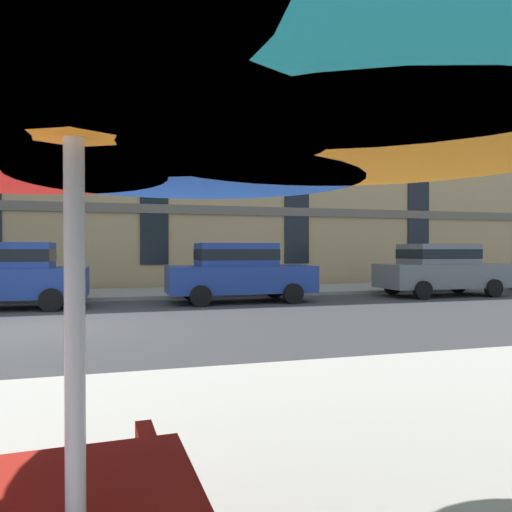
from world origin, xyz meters
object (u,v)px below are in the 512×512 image
at_px(patio_umbrella, 73,54).
at_px(sedan_blue_midblock, 239,271).
at_px(sedan_gray, 440,268).
at_px(sedan_blue, 2,274).

bearing_deg(patio_umbrella, sedan_blue_midblock, 74.00).
bearing_deg(sedan_gray, sedan_blue, 180.00).
bearing_deg(patio_umbrella, sedan_gray, 49.72).
bearing_deg(sedan_gray, sedan_blue_midblock, 180.00).
distance_m(sedan_blue, patio_umbrella, 13.07).
relative_size(sedan_blue, sedan_gray, 1.00).
distance_m(sedan_gray, patio_umbrella, 16.69).
bearing_deg(sedan_blue, sedan_gray, 0.00).
xyz_separation_m(sedan_blue, sedan_blue_midblock, (6.47, 0.00, 0.00)).
distance_m(sedan_blue, sedan_blue_midblock, 6.47).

